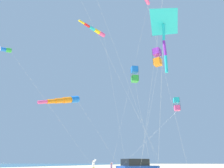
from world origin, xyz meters
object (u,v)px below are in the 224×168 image
person_adult_flyer (93,166)px  kite_box_striped_overhead (135,74)px  person_child_green_jacket (111,167)px  parked_car (137,168)px  kite_windsock_magenta_far_left (65,100)px  kite_windsock_small_distant (96,31)px  kite_box_teal_far_right (157,57)px  person_bystander_far (128,167)px  kite_delta_long_streamer_right (163,24)px  kite_windsock_blue_topmost (2,49)px  kite_box_checkered_midright (177,104)px  person_child_grey_jacket (129,167)px

person_adult_flyer → kite_box_striped_overhead: (7.84, -5.94, 11.02)m
person_child_green_jacket → kite_box_striped_overhead: size_ratio=0.12×
parked_car → kite_windsock_magenta_far_left: 10.80m
kite_windsock_small_distant → kite_box_teal_far_right: bearing=-17.8°
person_bystander_far → kite_windsock_small_distant: kite_windsock_small_distant is taller
kite_windsock_small_distant → kite_delta_long_streamer_right: bearing=-53.7°
kite_windsock_blue_topmost → kite_box_checkered_midright: bearing=8.1°
person_child_green_jacket → kite_box_checkered_midright: kite_box_checkered_midright is taller
kite_windsock_magenta_far_left → kite_box_teal_far_right: (10.75, -0.71, 3.40)m
person_adult_flyer → kite_windsock_magenta_far_left: (0.48, -10.12, 7.09)m
person_bystander_far → kite_box_teal_far_right: size_ratio=0.14×
person_bystander_far → kite_windsock_magenta_far_left: size_ratio=0.16×
kite_windsock_magenta_far_left → kite_box_striped_overhead: bearing=29.6°
person_adult_flyer → person_bystander_far: (6.13, -3.99, -0.09)m
kite_delta_long_streamer_right → kite_windsock_magenta_far_left: (-11.96, 10.72, -0.16)m
kite_box_striped_overhead → person_adult_flyer: bearing=142.9°
kite_box_teal_far_right → kite_box_checkered_midright: bearing=31.3°
person_adult_flyer → person_child_green_jacket: 2.64m
kite_delta_long_streamer_right → person_adult_flyer: bearing=120.8°
kite_box_striped_overhead → kite_delta_long_streamer_right: (4.60, -14.90, -3.77)m
parked_car → kite_windsock_magenta_far_left: kite_windsock_magenta_far_left is taller
person_child_grey_jacket → kite_delta_long_streamer_right: (8.23, -25.45, 7.45)m
parked_car → person_bystander_far: parked_car is taller
parked_car → person_adult_flyer: 10.62m
kite_box_checkered_midright → kite_box_teal_far_right: size_ratio=0.62×
kite_windsock_blue_topmost → kite_windsock_small_distant: bearing=23.4°
person_adult_flyer → kite_box_checkered_midright: 17.05m
parked_car → kite_box_teal_far_right: 11.73m
person_adult_flyer → kite_delta_long_streamer_right: kite_delta_long_streamer_right is taller
parked_car → kite_delta_long_streamer_right: 16.26m
person_child_grey_jacket → kite_box_checkered_midright: 17.83m
kite_box_teal_far_right → kite_windsock_small_distant: bearing=162.2°
kite_windsock_magenta_far_left → kite_windsock_small_distant: size_ratio=0.61×
kite_box_checkered_midright → kite_box_striped_overhead: kite_box_striped_overhead is taller
person_adult_flyer → person_child_green_jacket: bearing=23.8°
person_adult_flyer → kite_windsock_blue_topmost: kite_windsock_blue_topmost is taller
kite_box_checkered_midright → kite_delta_long_streamer_right: size_ratio=0.62×
kite_delta_long_streamer_right → kite_windsock_blue_topmost: bearing=158.0°
kite_windsock_blue_topmost → parked_car: bearing=20.7°
parked_car → kite_windsock_blue_topmost: size_ratio=0.29×
parked_car → kite_windsock_small_distant: kite_windsock_small_distant is taller
kite_windsock_magenta_far_left → kite_windsock_blue_topmost: kite_windsock_blue_topmost is taller
person_child_green_jacket → kite_windsock_magenta_far_left: (-1.92, -11.18, 7.28)m
kite_windsock_blue_topmost → kite_box_striped_overhead: bearing=24.4°
person_adult_flyer → kite_windsock_blue_topmost: size_ratio=0.13×
person_bystander_far → kite_windsock_blue_topmost: (-13.51, -8.85, 13.70)m
person_child_grey_jacket → person_bystander_far: size_ratio=0.89×
person_child_grey_jacket → kite_box_teal_far_right: bearing=-65.5°
person_child_green_jacket → kite_delta_long_streamer_right: kite_delta_long_streamer_right is taller
parked_car → person_child_green_jacket: size_ratio=2.75×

